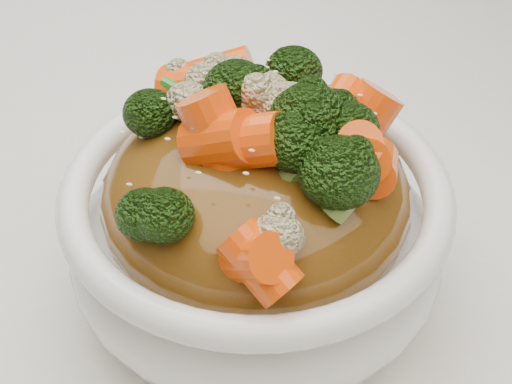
% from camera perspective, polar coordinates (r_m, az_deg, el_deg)
% --- Properties ---
extents(tablecloth, '(1.20, 0.80, 0.04)m').
position_cam_1_polar(tablecloth, '(0.47, -2.31, -5.93)').
color(tablecloth, white).
rests_on(tablecloth, dining_table).
extents(bowl, '(0.25, 0.25, 0.08)m').
position_cam_1_polar(bowl, '(0.41, 0.00, -3.09)').
color(bowl, white).
rests_on(bowl, tablecloth).
extents(sauce_base, '(0.20, 0.20, 0.08)m').
position_cam_1_polar(sauce_base, '(0.39, 0.00, -0.30)').
color(sauce_base, brown).
rests_on(sauce_base, bowl).
extents(carrots, '(0.20, 0.20, 0.04)m').
position_cam_1_polar(carrots, '(0.35, 0.00, 6.48)').
color(carrots, '#FF4F08').
rests_on(carrots, sauce_base).
extents(broccoli, '(0.20, 0.20, 0.04)m').
position_cam_1_polar(broccoli, '(0.35, 0.00, 6.36)').
color(broccoli, black).
rests_on(broccoli, sauce_base).
extents(cauliflower, '(0.20, 0.20, 0.03)m').
position_cam_1_polar(cauliflower, '(0.36, 0.00, 6.12)').
color(cauliflower, '#CEC08D').
rests_on(cauliflower, sauce_base).
extents(scallions, '(0.15, 0.15, 0.02)m').
position_cam_1_polar(scallions, '(0.35, 0.00, 6.60)').
color(scallions, '#24781B').
rests_on(scallions, sauce_base).
extents(sesame_seeds, '(0.18, 0.18, 0.01)m').
position_cam_1_polar(sesame_seeds, '(0.35, 0.00, 6.60)').
color(sesame_seeds, beige).
rests_on(sesame_seeds, sauce_base).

